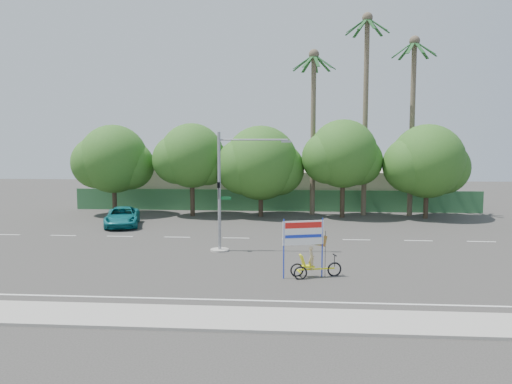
{
  "coord_description": "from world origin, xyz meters",
  "views": [
    {
      "loc": [
        1.87,
        -24.79,
        6.37
      ],
      "look_at": [
        -0.35,
        4.19,
        3.5
      ],
      "focal_mm": 35.0,
      "sensor_mm": 36.0,
      "label": 1
    }
  ],
  "objects": [
    {
      "name": "pickup_truck",
      "position": [
        -11.25,
        12.12,
        0.73
      ],
      "size": [
        3.68,
        5.67,
        1.45
      ],
      "primitive_type": "imported",
      "rotation": [
        0.0,
        0.0,
        0.26
      ],
      "color": "#106F75",
      "rests_on": "ground"
    },
    {
      "name": "tree_left",
      "position": [
        -7.05,
        18.0,
        5.06
      ],
      "size": [
        6.66,
        5.6,
        8.07
      ],
      "color": "#473828",
      "rests_on": "ground"
    },
    {
      "name": "tree_right",
      "position": [
        5.95,
        18.0,
        5.24
      ],
      "size": [
        6.9,
        5.8,
        8.36
      ],
      "color": "#473828",
      "rests_on": "ground"
    },
    {
      "name": "tree_far_left",
      "position": [
        -14.05,
        18.0,
        4.76
      ],
      "size": [
        7.14,
        6.0,
        7.96
      ],
      "color": "#473828",
      "rests_on": "ground"
    },
    {
      "name": "building_left",
      "position": [
        -10.0,
        26.0,
        2.0
      ],
      "size": [
        12.0,
        8.0,
        4.0
      ],
      "primitive_type": "cube",
      "color": "#B4AC8F",
      "rests_on": "ground"
    },
    {
      "name": "palm_tall",
      "position": [
        8.0,
        19.5,
        10.46
      ],
      "size": [
        3.73,
        3.79,
        17.45
      ],
      "color": "#70604C",
      "rests_on": "ground"
    },
    {
      "name": "sidewalk_near",
      "position": [
        0.0,
        -7.5,
        0.06
      ],
      "size": [
        50.0,
        2.4,
        0.12
      ],
      "primitive_type": "cube",
      "color": "gray",
      "rests_on": "ground"
    },
    {
      "name": "palm_short",
      "position": [
        3.5,
        19.5,
        8.86
      ],
      "size": [
        3.73,
        3.79,
        14.45
      ],
      "color": "#70604C",
      "rests_on": "ground"
    },
    {
      "name": "palm_mid",
      "position": [
        12.0,
        19.5,
        9.4
      ],
      "size": [
        3.73,
        3.79,
        15.45
      ],
      "color": "#70604C",
      "rests_on": "ground"
    },
    {
      "name": "trike_billboard",
      "position": [
        2.59,
        -1.46,
        1.16
      ],
      "size": [
        2.84,
        1.12,
        2.87
      ],
      "rotation": [
        0.0,
        0.0,
        0.27
      ],
      "color": "black",
      "rests_on": "ground"
    },
    {
      "name": "traffic_signal",
      "position": [
        -2.2,
        3.98,
        2.92
      ],
      "size": [
        4.72,
        1.1,
        7.0
      ],
      "color": "gray",
      "rests_on": "ground"
    },
    {
      "name": "building_right",
      "position": [
        8.0,
        26.0,
        1.8
      ],
      "size": [
        14.0,
        8.0,
        3.6
      ],
      "primitive_type": "cube",
      "color": "#B4AC8F",
      "rests_on": "ground"
    },
    {
      "name": "fence",
      "position": [
        0.0,
        21.5,
        1.0
      ],
      "size": [
        38.0,
        0.08,
        2.0
      ],
      "primitive_type": "cube",
      "color": "#336B3D",
      "rests_on": "ground"
    },
    {
      "name": "tree_center",
      "position": [
        -1.05,
        18.0,
        4.47
      ],
      "size": [
        7.62,
        6.4,
        7.85
      ],
      "color": "#473828",
      "rests_on": "ground"
    },
    {
      "name": "tree_far_right",
      "position": [
        12.95,
        18.0,
        4.64
      ],
      "size": [
        7.38,
        6.2,
        7.94
      ],
      "color": "#473828",
      "rests_on": "ground"
    },
    {
      "name": "ground",
      "position": [
        0.0,
        0.0,
        0.0
      ],
      "size": [
        120.0,
        120.0,
        0.0
      ],
      "primitive_type": "plane",
      "color": "#33302D",
      "rests_on": "ground"
    }
  ]
}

